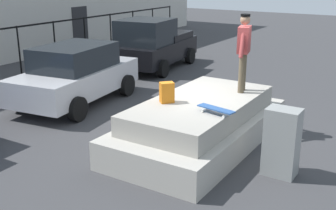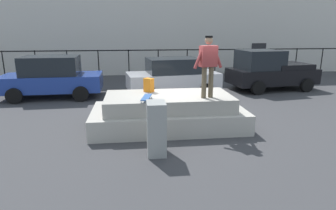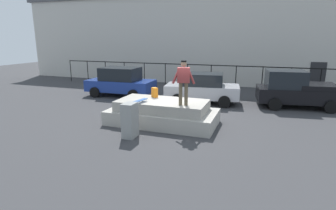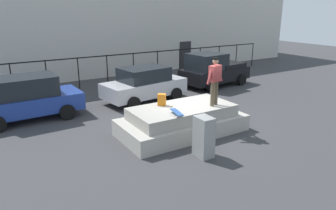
{
  "view_description": "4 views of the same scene",
  "coord_description": "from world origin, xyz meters",
  "px_view_note": "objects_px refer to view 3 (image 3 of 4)",
  "views": [
    {
      "loc": [
        -8.09,
        -4.27,
        3.65
      ],
      "look_at": [
        -0.34,
        0.59,
        0.7
      ],
      "focal_mm": 44.79,
      "sensor_mm": 36.0,
      "label": 1
    },
    {
      "loc": [
        -1.48,
        -8.75,
        2.94
      ],
      "look_at": [
        -0.33,
        0.75,
        0.41
      ],
      "focal_mm": 30.95,
      "sensor_mm": 36.0,
      "label": 2
    },
    {
      "loc": [
        3.54,
        -10.78,
        3.57
      ],
      "look_at": [
        -0.67,
        1.06,
        0.48
      ],
      "focal_mm": 29.06,
      "sensor_mm": 36.0,
      "label": 3
    },
    {
      "loc": [
        -6.6,
        -9.27,
        4.46
      ],
      "look_at": [
        -0.42,
        0.71,
        0.79
      ],
      "focal_mm": 33.61,
      "sensor_mm": 36.0,
      "label": 4
    }
  ],
  "objects_px": {
    "skateboarder": "(184,79)",
    "car_silver_sedan_mid": "(202,88)",
    "skateboard": "(140,100)",
    "car_black_pickup_far": "(296,89)",
    "utility_box": "(130,120)",
    "backpack": "(155,92)",
    "car_blue_sedan_near": "(121,82)"
  },
  "relations": [
    {
      "from": "car_silver_sedan_mid",
      "to": "utility_box",
      "type": "xyz_separation_m",
      "value": [
        -1.27,
        -6.34,
        -0.21
      ]
    },
    {
      "from": "backpack",
      "to": "utility_box",
      "type": "xyz_separation_m",
      "value": [
        0.03,
        -2.47,
        -0.58
      ]
    },
    {
      "from": "backpack",
      "to": "car_blue_sedan_near",
      "type": "xyz_separation_m",
      "value": [
        -3.99,
        4.06,
        -0.32
      ]
    },
    {
      "from": "skateboarder",
      "to": "car_silver_sedan_mid",
      "type": "bearing_deg",
      "value": 93.83
    },
    {
      "from": "skateboard",
      "to": "car_blue_sedan_near",
      "type": "xyz_separation_m",
      "value": [
        -3.86,
        5.26,
        -0.21
      ]
    },
    {
      "from": "car_silver_sedan_mid",
      "to": "backpack",
      "type": "bearing_deg",
      "value": -108.54
    },
    {
      "from": "skateboard",
      "to": "car_blue_sedan_near",
      "type": "distance_m",
      "value": 6.53
    },
    {
      "from": "car_silver_sedan_mid",
      "to": "car_black_pickup_far",
      "type": "bearing_deg",
      "value": 7.65
    },
    {
      "from": "backpack",
      "to": "utility_box",
      "type": "bearing_deg",
      "value": -47.97
    },
    {
      "from": "skateboard",
      "to": "utility_box",
      "type": "bearing_deg",
      "value": -82.64
    },
    {
      "from": "skateboard",
      "to": "backpack",
      "type": "height_order",
      "value": "backpack"
    },
    {
      "from": "skateboard",
      "to": "utility_box",
      "type": "xyz_separation_m",
      "value": [
        0.16,
        -1.27,
        -0.46
      ]
    },
    {
      "from": "car_blue_sedan_near",
      "to": "utility_box",
      "type": "bearing_deg",
      "value": -58.36
    },
    {
      "from": "backpack",
      "to": "car_black_pickup_far",
      "type": "xyz_separation_m",
      "value": [
        6.18,
        4.53,
        -0.27
      ]
    },
    {
      "from": "skateboarder",
      "to": "skateboard",
      "type": "xyz_separation_m",
      "value": [
        -1.76,
        -0.21,
        -0.92
      ]
    },
    {
      "from": "skateboard",
      "to": "car_black_pickup_far",
      "type": "xyz_separation_m",
      "value": [
        6.32,
        5.73,
        -0.16
      ]
    },
    {
      "from": "skateboarder",
      "to": "car_blue_sedan_near",
      "type": "bearing_deg",
      "value": 138.02
    },
    {
      "from": "skateboard",
      "to": "car_silver_sedan_mid",
      "type": "height_order",
      "value": "car_silver_sedan_mid"
    },
    {
      "from": "skateboard",
      "to": "car_black_pickup_far",
      "type": "distance_m",
      "value": 8.53
    },
    {
      "from": "backpack",
      "to": "car_silver_sedan_mid",
      "type": "xyz_separation_m",
      "value": [
        1.3,
        3.87,
        -0.37
      ]
    },
    {
      "from": "car_blue_sedan_near",
      "to": "car_silver_sedan_mid",
      "type": "height_order",
      "value": "car_blue_sedan_near"
    },
    {
      "from": "car_blue_sedan_near",
      "to": "car_silver_sedan_mid",
      "type": "bearing_deg",
      "value": -2.04
    },
    {
      "from": "skateboard",
      "to": "car_black_pickup_far",
      "type": "relative_size",
      "value": 0.19
    },
    {
      "from": "skateboarder",
      "to": "car_black_pickup_far",
      "type": "relative_size",
      "value": 0.4
    },
    {
      "from": "utility_box",
      "to": "skateboard",
      "type": "bearing_deg",
      "value": 97.74
    },
    {
      "from": "car_black_pickup_far",
      "to": "car_silver_sedan_mid",
      "type": "bearing_deg",
      "value": -172.35
    },
    {
      "from": "skateboarder",
      "to": "backpack",
      "type": "height_order",
      "value": "skateboarder"
    },
    {
      "from": "backpack",
      "to": "car_blue_sedan_near",
      "type": "relative_size",
      "value": 0.1
    },
    {
      "from": "car_silver_sedan_mid",
      "to": "utility_box",
      "type": "relative_size",
      "value": 3.3
    },
    {
      "from": "skateboarder",
      "to": "skateboard",
      "type": "height_order",
      "value": "skateboarder"
    },
    {
      "from": "skateboarder",
      "to": "car_black_pickup_far",
      "type": "height_order",
      "value": "skateboarder"
    },
    {
      "from": "skateboarder",
      "to": "car_blue_sedan_near",
      "type": "distance_m",
      "value": 7.64
    }
  ]
}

